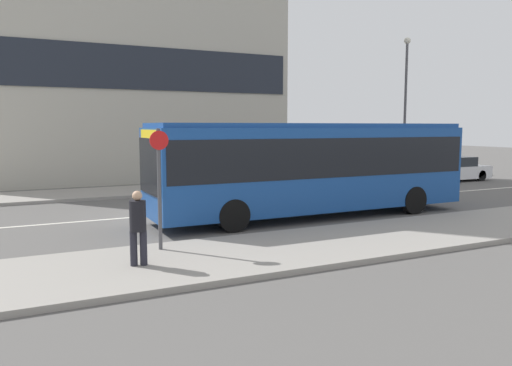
{
  "coord_description": "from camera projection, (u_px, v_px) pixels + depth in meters",
  "views": [
    {
      "loc": [
        -4.58,
        -16.5,
        3.01
      ],
      "look_at": [
        2.47,
        -2.15,
        1.2
      ],
      "focal_mm": 35.0,
      "sensor_mm": 36.0,
      "label": 1
    }
  ],
  "objects": [
    {
      "name": "ground_plane",
      "position": [
        164.0,
        215.0,
        17.06
      ],
      "size": [
        120.0,
        120.0,
        0.0
      ],
      "primitive_type": "plane",
      "color": "#595654"
    },
    {
      "name": "sidewalk_near",
      "position": [
        238.0,
        255.0,
        11.48
      ],
      "size": [
        44.0,
        3.5,
        0.13
      ],
      "color": "gray",
      "rests_on": "ground_plane"
    },
    {
      "name": "sidewalk_far",
      "position": [
        126.0,
        192.0,
        22.63
      ],
      "size": [
        44.0,
        3.5,
        0.13
      ],
      "color": "gray",
      "rests_on": "ground_plane"
    },
    {
      "name": "lane_centerline",
      "position": [
        164.0,
        215.0,
        17.06
      ],
      "size": [
        41.8,
        0.16,
        0.01
      ],
      "color": "silver",
      "rests_on": "ground_plane"
    },
    {
      "name": "city_bus",
      "position": [
        313.0,
        163.0,
        16.62
      ],
      "size": [
        11.01,
        2.55,
        3.12
      ],
      "rotation": [
        0.0,
        0.0,
        -0.04
      ],
      "color": "#194793",
      "rests_on": "ground_plane"
    },
    {
      "name": "parked_car_0",
      "position": [
        380.0,
        173.0,
        25.54
      ],
      "size": [
        4.29,
        1.86,
        1.43
      ],
      "color": "navy",
      "rests_on": "ground_plane"
    },
    {
      "name": "parked_car_1",
      "position": [
        453.0,
        169.0,
        27.77
      ],
      "size": [
        4.15,
        1.78,
        1.34
      ],
      "color": "silver",
      "rests_on": "ground_plane"
    },
    {
      "name": "pedestrian_near_stop",
      "position": [
        138.0,
        224.0,
        10.31
      ],
      "size": [
        0.34,
        0.34,
        1.57
      ],
      "rotation": [
        0.0,
        0.0,
        -0.23
      ],
      "color": "#23232D",
      "rests_on": "sidewalk_near"
    },
    {
      "name": "bus_stop_sign",
      "position": [
        159.0,
        180.0,
        11.58
      ],
      "size": [
        0.44,
        0.12,
        2.84
      ],
      "color": "#4C4C51",
      "rests_on": "sidewalk_near"
    },
    {
      "name": "street_lamp",
      "position": [
        406.0,
        94.0,
        27.57
      ],
      "size": [
        0.36,
        0.36,
        7.73
      ],
      "color": "#4C4C51",
      "rests_on": "sidewalk_far"
    }
  ]
}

